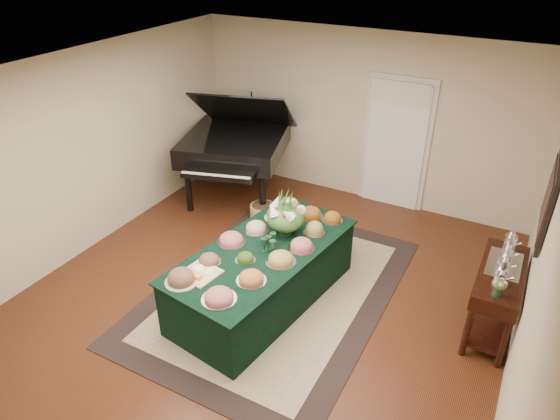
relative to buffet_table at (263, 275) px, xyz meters
The scene contains 14 objects.
ground 0.40m from the buffet_table, 93.76° to the left, with size 6.00×6.00×0.00m, color black.
area_rug 0.44m from the buffet_table, 81.67° to the left, with size 2.66×3.72×0.01m.
kitchen_doorway 3.22m from the buffet_table, 79.21° to the left, with size 1.05×0.07×2.10m.
buffet_table is the anchor object (origin of this frame).
food_platters 0.42m from the buffet_table, 108.65° to the left, with size 1.21×2.34×0.12m.
cutting_board 0.89m from the buffet_table, 116.62° to the right, with size 0.42×0.42×0.10m.
green_goblets 0.47m from the buffet_table, 18.91° to the left, with size 0.19×0.22×0.18m.
floral_centerpiece 0.77m from the buffet_table, 80.46° to the left, with size 0.46×0.46×0.46m.
grand_piano 2.81m from the buffet_table, 129.14° to the left, with size 1.94×2.15×1.86m.
wicker_basket 1.94m from the buffet_table, 120.44° to the left, with size 0.39×0.39×0.24m, color #AA8544.
mahogany_sideboard 2.61m from the buffet_table, 16.65° to the left, with size 0.45×1.20×0.84m.
tea_service 2.68m from the buffet_table, 18.26° to the left, with size 0.34×0.74×0.30m.
pink_bouquet 2.57m from the buffet_table, ahead, with size 0.16×0.16×0.20m.
wall_painting 3.13m from the buffet_table, 15.35° to the left, with size 0.05×0.95×0.75m.
Camera 1 is at (2.43, -4.22, 4.01)m, focal length 32.00 mm.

